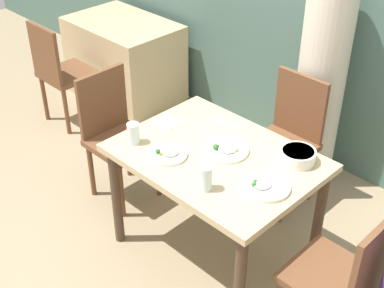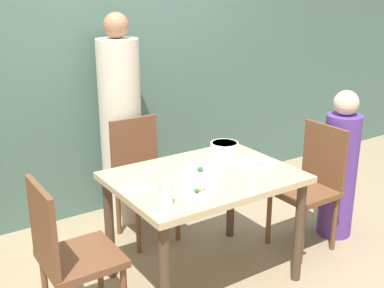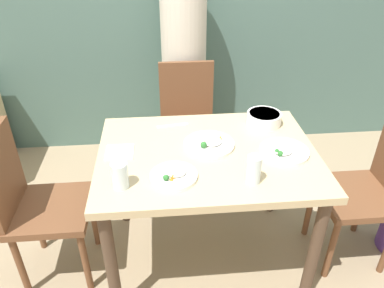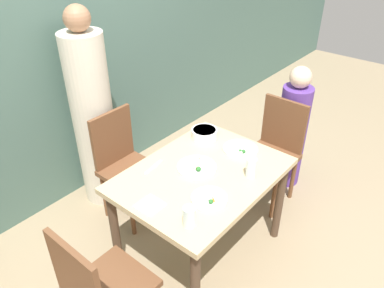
{
  "view_description": "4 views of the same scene",
  "coord_description": "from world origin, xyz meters",
  "views": [
    {
      "loc": [
        1.62,
        -1.82,
        2.42
      ],
      "look_at": [
        -0.14,
        -0.05,
        0.76
      ],
      "focal_mm": 50.0,
      "sensor_mm": 36.0,
      "label": 1
    },
    {
      "loc": [
        -1.58,
        -2.24,
        1.83
      ],
      "look_at": [
        -0.14,
        -0.08,
        0.98
      ],
      "focal_mm": 45.0,
      "sensor_mm": 36.0,
      "label": 2
    },
    {
      "loc": [
        -0.22,
        -1.57,
        1.77
      ],
      "look_at": [
        -0.07,
        0.07,
        0.74
      ],
      "focal_mm": 35.0,
      "sensor_mm": 36.0,
      "label": 3
    },
    {
      "loc": [
        -1.55,
        -1.21,
        2.21
      ],
      "look_at": [
        -0.05,
        0.05,
        0.96
      ],
      "focal_mm": 35.0,
      "sensor_mm": 36.0,
      "label": 4
    }
  ],
  "objects": [
    {
      "name": "fork_steel",
      "position": [
        -0.17,
        0.29,
        0.74
      ],
      "size": [
        0.18,
        0.05,
        0.01
      ],
      "color": "silver",
      "rests_on": "dining_table"
    },
    {
      "name": "plate_noodles",
      "position": [
        0.38,
        -0.05,
        0.74
      ],
      "size": [
        0.25,
        0.25,
        0.05
      ],
      "color": "white",
      "rests_on": "dining_table"
    },
    {
      "name": "ground_plane",
      "position": [
        0.0,
        0.0,
        0.0
      ],
      "size": [
        10.0,
        10.0,
        0.0
      ],
      "primitive_type": "plane",
      "color": "#998466"
    },
    {
      "name": "glass_water_tall",
      "position": [
        0.17,
        -0.26,
        0.8
      ],
      "size": [
        0.07,
        0.07,
        0.14
      ],
      "color": "silver",
      "rests_on": "dining_table"
    },
    {
      "name": "dining_table",
      "position": [
        0.0,
        0.0,
        0.63
      ],
      "size": [
        1.11,
        0.82,
        0.73
      ],
      "color": "tan",
      "rests_on": "ground_plane"
    },
    {
      "name": "glass_water_short",
      "position": [
        -0.42,
        -0.24,
        0.79
      ],
      "size": [
        0.07,
        0.07,
        0.12
      ],
      "color": "silver",
      "rests_on": "dining_table"
    },
    {
      "name": "chair_adult_spot",
      "position": [
        -0.04,
        0.75,
        0.49
      ],
      "size": [
        0.4,
        0.4,
        0.9
      ],
      "color": "brown",
      "rests_on": "ground_plane"
    },
    {
      "name": "person_adult",
      "position": [
        -0.04,
        1.08,
        0.77
      ],
      "size": [
        0.32,
        0.32,
        1.65
      ],
      "color": "beige",
      "rests_on": "ground_plane"
    },
    {
      "name": "plate_rice_adult",
      "position": [
        0.02,
        0.06,
        0.74
      ],
      "size": [
        0.26,
        0.26,
        0.05
      ],
      "color": "white",
      "rests_on": "dining_table"
    },
    {
      "name": "chair_child_spot",
      "position": [
        0.89,
        -0.06,
        0.49
      ],
      "size": [
        0.4,
        0.4,
        0.9
      ],
      "rotation": [
        0.0,
        0.0,
        -1.57
      ],
      "color": "brown",
      "rests_on": "ground_plane"
    },
    {
      "name": "napkin_folded",
      "position": [
        -0.44,
        0.03,
        0.74
      ],
      "size": [
        0.14,
        0.14,
        0.01
      ],
      "color": "white",
      "rests_on": "dining_table"
    },
    {
      "name": "bowl_curry",
      "position": [
        0.36,
        0.26,
        0.77
      ],
      "size": [
        0.2,
        0.2,
        0.07
      ],
      "color": "white",
      "rests_on": "dining_table"
    },
    {
      "name": "plate_rice_child",
      "position": [
        -0.18,
        -0.2,
        0.75
      ],
      "size": [
        0.22,
        0.22,
        0.05
      ],
      "color": "white",
      "rests_on": "dining_table"
    },
    {
      "name": "chair_empty_left",
      "position": [
        -0.89,
        -0.03,
        0.49
      ],
      "size": [
        0.4,
        0.4,
        0.9
      ],
      "rotation": [
        0.0,
        0.0,
        1.57
      ],
      "color": "brown",
      "rests_on": "ground_plane"
    }
  ]
}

